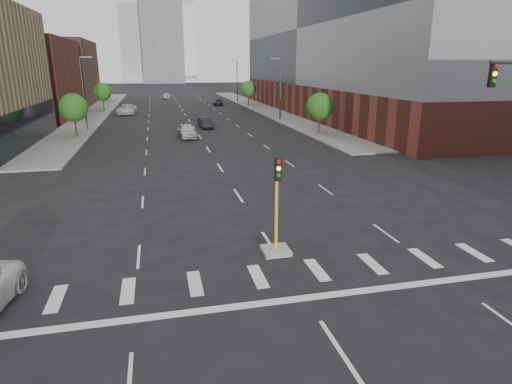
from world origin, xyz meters
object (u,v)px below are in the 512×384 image
object	(u,v)px
median_traffic_signal	(276,233)
car_deep_right	(218,102)
car_mid_right	(205,123)
car_far_left	(127,109)
car_near_left	(187,131)
car_distant	(167,96)

from	to	relation	value
median_traffic_signal	car_deep_right	distance (m)	72.94
car_mid_right	car_far_left	size ratio (longest dim) A/B	0.70
median_traffic_signal	car_near_left	size ratio (longest dim) A/B	0.94
car_mid_right	car_distant	xyz separation A→B (m)	(-3.44, 52.99, 0.05)
median_traffic_signal	car_distant	size ratio (longest dim) A/B	1.00
car_far_left	car_distant	world-z (taller)	car_far_left
car_near_left	car_mid_right	size ratio (longest dim) A/B	1.11
median_traffic_signal	car_far_left	xyz separation A→B (m)	(-9.58, 59.38, -0.13)
car_near_left	car_mid_right	world-z (taller)	car_near_left
car_near_left	car_distant	xyz separation A→B (m)	(-0.44, 60.49, -0.05)
car_near_left	car_far_left	size ratio (longest dim) A/B	0.78
car_mid_right	car_deep_right	distance (m)	32.90
car_deep_right	car_near_left	bearing A→B (deg)	-93.46
car_mid_right	car_deep_right	bearing A→B (deg)	75.00
car_mid_right	car_far_left	xyz separation A→B (m)	(-11.08, 19.15, 0.15)
car_far_left	car_distant	xyz separation A→B (m)	(7.64, 33.84, -0.09)
car_mid_right	car_distant	size ratio (longest dim) A/B	0.96
median_traffic_signal	car_deep_right	size ratio (longest dim) A/B	0.93
car_near_left	car_far_left	distance (m)	27.85
median_traffic_signal	car_distant	bearing A→B (deg)	91.19
car_mid_right	car_far_left	distance (m)	22.12
median_traffic_signal	car_mid_right	size ratio (longest dim) A/B	1.04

